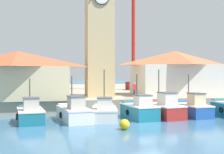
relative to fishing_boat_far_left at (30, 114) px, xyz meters
name	(u,v)px	position (x,y,z in m)	size (l,w,h in m)	color
ground_plane	(148,125)	(8.74, -2.99, -0.70)	(300.00, 300.00, 0.00)	#386689
quay_wharf	(96,93)	(8.74, 23.99, -0.03)	(120.00, 40.00, 1.33)	#9E937F
fishing_boat_far_left	(30,114)	(0.00, 0.00, 0.00)	(2.46, 4.33, 3.49)	#196B7F
fishing_boat_left_outer	(74,112)	(3.43, 0.08, 0.02)	(2.74, 5.22, 3.68)	silver
fishing_boat_left_inner	(104,112)	(5.96, 0.04, -0.03)	(2.67, 4.69, 4.22)	silver
fishing_boat_mid_left	(139,110)	(9.07, 0.30, 0.05)	(2.52, 4.51, 3.84)	#196B7F
fishing_boat_center	(163,109)	(11.28, 0.60, 0.07)	(2.83, 5.18, 4.24)	#AD2823
fishing_boat_mid_right	(192,108)	(14.11, 0.67, 0.03)	(2.34, 4.56, 3.80)	#2356A8
clock_tower	(99,23)	(6.88, 8.38, 8.64)	(3.39, 3.39, 16.72)	tan
warehouse_left	(18,74)	(-1.63, 7.09, 3.07)	(10.36, 7.35, 4.76)	beige
warehouse_right	(175,72)	(16.10, 9.33, 3.27)	(9.75, 6.92, 5.16)	silver
port_crane_near	(133,38)	(13.96, 20.19, 8.41)	(2.00, 7.21, 20.35)	maroon
mooring_buoy	(124,124)	(6.59, -4.44, -0.33)	(0.73, 0.73, 0.73)	gold
dock_worker_near_tower	(135,90)	(10.01, 5.26, 1.48)	(0.34, 0.22, 1.62)	#33333D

